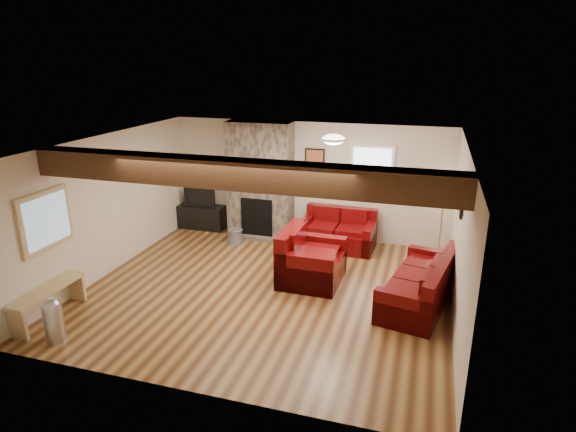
# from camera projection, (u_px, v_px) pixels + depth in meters

# --- Properties ---
(room) EXTENTS (8.00, 8.00, 8.00)m
(room) POSITION_uv_depth(u_px,v_px,m) (266.00, 220.00, 7.81)
(room) COLOR #4F2D15
(room) RESTS_ON ground
(floor) EXTENTS (6.00, 6.00, 0.00)m
(floor) POSITION_uv_depth(u_px,v_px,m) (267.00, 290.00, 8.20)
(floor) COLOR #4F2D15
(floor) RESTS_ON ground
(oak_beam) EXTENTS (6.00, 0.36, 0.38)m
(oak_beam) POSITION_uv_depth(u_px,v_px,m) (233.00, 174.00, 6.34)
(oak_beam) COLOR #341C0F
(oak_beam) RESTS_ON room
(chimney_breast) EXTENTS (1.40, 0.67, 2.50)m
(chimney_breast) POSITION_uv_depth(u_px,v_px,m) (260.00, 182.00, 10.36)
(chimney_breast) COLOR #38322B
(chimney_breast) RESTS_ON floor
(back_window) EXTENTS (0.90, 0.08, 1.10)m
(back_window) POSITION_uv_depth(u_px,v_px,m) (372.00, 172.00, 9.81)
(back_window) COLOR white
(back_window) RESTS_ON room
(hatch_window) EXTENTS (0.08, 1.00, 0.90)m
(hatch_window) POSITION_uv_depth(u_px,v_px,m) (46.00, 220.00, 7.19)
(hatch_window) COLOR tan
(hatch_window) RESTS_ON room
(ceiling_dome) EXTENTS (0.40, 0.40, 0.18)m
(ceiling_dome) POSITION_uv_depth(u_px,v_px,m) (333.00, 141.00, 8.01)
(ceiling_dome) COLOR white
(ceiling_dome) RESTS_ON room
(artwork_back) EXTENTS (0.42, 0.06, 0.52)m
(artwork_back) POSITION_uv_depth(u_px,v_px,m) (315.00, 161.00, 10.09)
(artwork_back) COLOR black
(artwork_back) RESTS_ON room
(artwork_right) EXTENTS (0.06, 0.55, 0.42)m
(artwork_right) POSITION_uv_depth(u_px,v_px,m) (461.00, 201.00, 7.12)
(artwork_right) COLOR black
(artwork_right) RESTS_ON room
(sofa_three) EXTENTS (1.25, 2.17, 0.79)m
(sofa_three) POSITION_uv_depth(u_px,v_px,m) (419.00, 280.00, 7.66)
(sofa_three) COLOR #400407
(sofa_three) RESTS_ON floor
(loveseat) EXTENTS (1.53, 0.92, 0.80)m
(loveseat) POSITION_uv_depth(u_px,v_px,m) (338.00, 229.00, 9.89)
(loveseat) COLOR #400407
(loveseat) RESTS_ON floor
(armchair_red) EXTENTS (1.04, 1.18, 0.94)m
(armchair_red) POSITION_uv_depth(u_px,v_px,m) (312.00, 256.00, 8.39)
(armchair_red) COLOR #400407
(armchair_red) RESTS_ON floor
(coffee_table) EXTENTS (0.79, 0.79, 0.41)m
(coffee_table) POSITION_uv_depth(u_px,v_px,m) (323.00, 254.00, 9.18)
(coffee_table) COLOR #4A2F18
(coffee_table) RESTS_ON floor
(tv_cabinet) EXTENTS (1.07, 0.43, 0.54)m
(tv_cabinet) POSITION_uv_depth(u_px,v_px,m) (202.00, 217.00, 11.09)
(tv_cabinet) COLOR black
(tv_cabinet) RESTS_ON floor
(television) EXTENTS (0.76, 0.10, 0.44)m
(television) POSITION_uv_depth(u_px,v_px,m) (201.00, 197.00, 10.93)
(television) COLOR black
(television) RESTS_ON tv_cabinet
(floor_lamp) EXTENTS (0.37, 0.37, 1.45)m
(floor_lamp) POSITION_uv_depth(u_px,v_px,m) (444.00, 194.00, 9.34)
(floor_lamp) COLOR #AF9049
(floor_lamp) RESTS_ON floor
(pine_bench) EXTENTS (0.31, 1.31, 0.49)m
(pine_bench) POSITION_uv_depth(u_px,v_px,m) (50.00, 303.00, 7.24)
(pine_bench) COLOR tan
(pine_bench) RESTS_ON floor
(pedal_bin) EXTENTS (0.29, 0.29, 0.66)m
(pedal_bin) POSITION_uv_depth(u_px,v_px,m) (53.00, 320.00, 6.63)
(pedal_bin) COLOR #B3B3B8
(pedal_bin) RESTS_ON floor
(coal_bucket) EXTENTS (0.33, 0.33, 0.31)m
(coal_bucket) POSITION_uv_depth(u_px,v_px,m) (235.00, 236.00, 10.21)
(coal_bucket) COLOR gray
(coal_bucket) RESTS_ON floor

